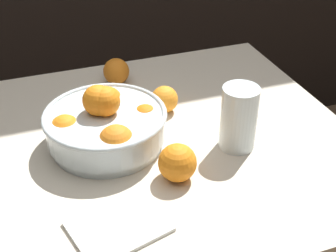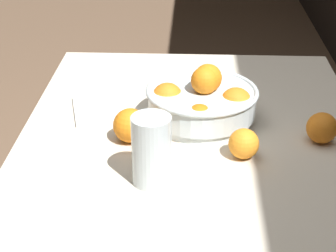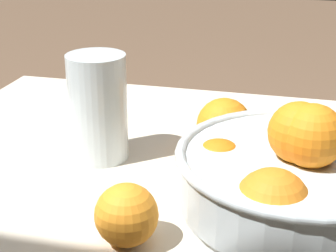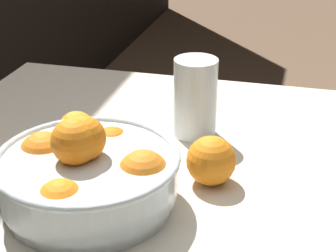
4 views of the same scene
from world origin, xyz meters
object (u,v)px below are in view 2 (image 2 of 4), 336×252
at_px(fruit_bowl, 202,101).
at_px(orange_loose_aside, 322,128).
at_px(orange_loose_front, 244,144).
at_px(juice_glass, 152,154).
at_px(orange_loose_near_bowl, 130,125).

height_order(fruit_bowl, orange_loose_aside, fruit_bowl).
bearing_deg(orange_loose_front, orange_loose_aside, 112.62).
relative_size(juice_glass, orange_loose_aside, 2.06).
relative_size(fruit_bowl, orange_loose_aside, 3.81).
distance_m(juice_glass, orange_loose_aside, 0.43).
distance_m(fruit_bowl, orange_loose_aside, 0.30).
bearing_deg(orange_loose_aside, orange_loose_near_bowl, -88.02).
bearing_deg(fruit_bowl, orange_loose_front, 28.14).
relative_size(orange_loose_near_bowl, orange_loose_aside, 1.11).
height_order(orange_loose_near_bowl, orange_loose_front, orange_loose_near_bowl).
height_order(orange_loose_near_bowl, orange_loose_aside, orange_loose_near_bowl).
bearing_deg(fruit_bowl, orange_loose_aside, 71.34).
bearing_deg(orange_loose_front, orange_loose_near_bowl, -103.53).
xyz_separation_m(juice_glass, orange_loose_near_bowl, (-0.17, -0.06, -0.03)).
distance_m(orange_loose_near_bowl, orange_loose_aside, 0.45).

